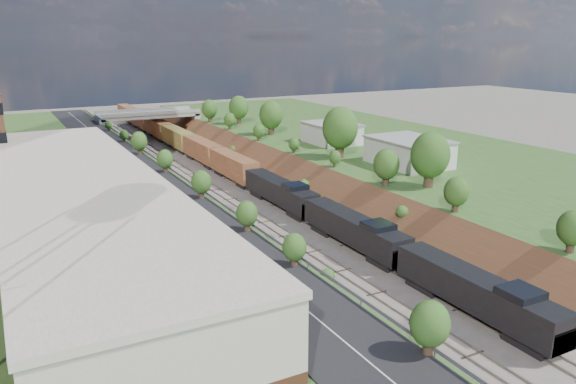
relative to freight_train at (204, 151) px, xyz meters
name	(u,v)px	position (x,y,z in m)	size (l,w,h in m)	color
platform_left	(17,218)	(-35.60, -29.13, -0.13)	(44.00, 180.00, 5.00)	#305924
platform_right	(420,164)	(30.40, -29.13, -0.13)	(44.00, 180.00, 5.00)	#305924
embankment_left	(185,212)	(-13.60, -29.13, -2.63)	(7.07, 180.00, 7.07)	brown
embankment_right	(315,193)	(8.40, -29.13, -2.63)	(7.07, 180.00, 7.07)	brown
rail_left_track	(238,204)	(-5.20, -29.13, -2.54)	(1.58, 180.00, 0.18)	gray
rail_right_track	(269,199)	(0.00, -29.13, -2.54)	(1.58, 180.00, 0.18)	gray
road	(152,182)	(-18.10, -29.13, 2.42)	(8.00, 180.00, 0.10)	black
guardrail	(181,176)	(-14.00, -29.33, 2.92)	(0.10, 171.00, 0.70)	#99999E
commercial_building	(81,214)	(-30.60, -51.13, 5.88)	(14.30, 62.30, 7.00)	brown
overpass	(148,120)	(-2.60, 32.87, 2.29)	(24.50, 8.30, 7.40)	gray
white_building_near	(409,153)	(20.90, -37.13, 4.37)	(9.00, 12.00, 4.00)	silver
white_building_far	(332,134)	(20.40, -15.13, 4.17)	(8.00, 10.00, 3.60)	silver
tree_right_large	(430,155)	(14.40, -49.13, 6.75)	(5.25, 5.25, 7.61)	#473323
tree_left_crest	(326,262)	(-14.40, -69.13, 4.41)	(2.45, 2.45, 3.55)	#473323
freight_train	(204,151)	(0.00, 0.00, 0.00)	(3.08, 156.86, 4.60)	black
suv	(202,227)	(-19.20, -52.90, 3.27)	(2.65, 5.75, 1.60)	black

